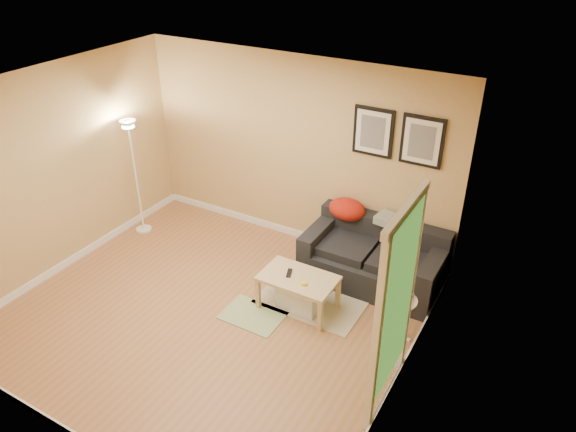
{
  "coord_description": "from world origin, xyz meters",
  "views": [
    {
      "loc": [
        3.23,
        -3.83,
        4.14
      ],
      "look_at": [
        0.55,
        0.85,
        1.05
      ],
      "focal_mm": 33.77,
      "sensor_mm": 36.0,
      "label": 1
    }
  ],
  "objects_px": {
    "sofa": "(373,256)",
    "coffee_table": "(298,292)",
    "storage_bin": "(301,296)",
    "side_table": "(399,318)",
    "book_stack": "(403,296)",
    "floor_lamp": "(136,181)"
  },
  "relations": [
    {
      "from": "coffee_table",
      "to": "storage_bin",
      "type": "relative_size",
      "value": 1.73
    },
    {
      "from": "sofa",
      "to": "side_table",
      "type": "xyz_separation_m",
      "value": [
        0.64,
        -0.82,
        -0.11
      ]
    },
    {
      "from": "book_stack",
      "to": "coffee_table",
      "type": "bearing_deg",
      "value": -155.94
    },
    {
      "from": "side_table",
      "to": "floor_lamp",
      "type": "relative_size",
      "value": 0.31
    },
    {
      "from": "storage_bin",
      "to": "book_stack",
      "type": "relative_size",
      "value": 2.18
    },
    {
      "from": "sofa",
      "to": "side_table",
      "type": "height_order",
      "value": "sofa"
    },
    {
      "from": "storage_bin",
      "to": "side_table",
      "type": "relative_size",
      "value": 0.97
    },
    {
      "from": "coffee_table",
      "to": "floor_lamp",
      "type": "distance_m",
      "value": 2.91
    },
    {
      "from": "storage_bin",
      "to": "side_table",
      "type": "distance_m",
      "value": 1.19
    },
    {
      "from": "sofa",
      "to": "book_stack",
      "type": "xyz_separation_m",
      "value": [
        0.65,
        -0.81,
        0.18
      ]
    },
    {
      "from": "storage_bin",
      "to": "floor_lamp",
      "type": "height_order",
      "value": "floor_lamp"
    },
    {
      "from": "storage_bin",
      "to": "book_stack",
      "type": "bearing_deg",
      "value": 3.69
    },
    {
      "from": "book_stack",
      "to": "side_table",
      "type": "bearing_deg",
      "value": -131.33
    },
    {
      "from": "sofa",
      "to": "floor_lamp",
      "type": "bearing_deg",
      "value": -171.61
    },
    {
      "from": "side_table",
      "to": "floor_lamp",
      "type": "distance_m",
      "value": 4.07
    },
    {
      "from": "coffee_table",
      "to": "side_table",
      "type": "bearing_deg",
      "value": 25.18
    },
    {
      "from": "sofa",
      "to": "storage_bin",
      "type": "xyz_separation_m",
      "value": [
        -0.54,
        -0.89,
        -0.22
      ]
    },
    {
      "from": "storage_bin",
      "to": "book_stack",
      "type": "height_order",
      "value": "book_stack"
    },
    {
      "from": "sofa",
      "to": "floor_lamp",
      "type": "relative_size",
      "value": 1.0
    },
    {
      "from": "storage_bin",
      "to": "sofa",
      "type": "bearing_deg",
      "value": 58.8
    },
    {
      "from": "coffee_table",
      "to": "book_stack",
      "type": "bearing_deg",
      "value": 25.49
    },
    {
      "from": "sofa",
      "to": "coffee_table",
      "type": "relative_size",
      "value": 1.94
    }
  ]
}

